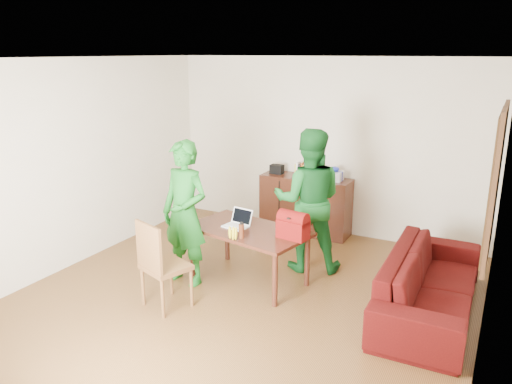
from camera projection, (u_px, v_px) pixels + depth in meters
The scene contains 10 objects.
room at pixel (244, 190), 5.44m from camera, with size 5.20×5.70×2.90m.
table at pixel (248, 235), 6.09m from camera, with size 1.59×1.08×0.68m.
chair at pixel (166, 282), 5.54m from camera, with size 0.58×0.57×1.02m.
person_near at pixel (185, 213), 6.00m from camera, with size 0.65×0.42×1.77m, color #16641B.
person_far at pixel (308, 200), 6.38m from camera, with size 0.90×0.70×1.86m, color #145C20.
laptop at pixel (235, 224), 6.12m from camera, with size 0.32×0.25×0.21m.
bananas at pixel (233, 237), 5.73m from camera, with size 0.15×0.10×0.06m, color gold, non-canonical shape.
bottle at pixel (241, 230), 5.74m from camera, with size 0.06×0.06×0.19m, color #512412.
red_bag at pixel (293, 228), 5.74m from camera, with size 0.35×0.20×0.26m, color maroon.
sofa at pixel (430, 283), 5.44m from camera, with size 2.27×0.89×0.66m, color #3E080B.
Camera 1 is at (2.55, -4.46, 2.77)m, focal length 35.00 mm.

